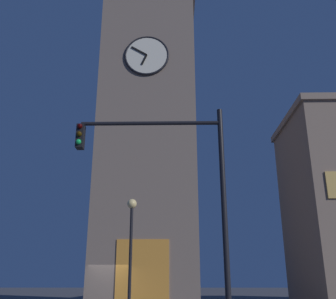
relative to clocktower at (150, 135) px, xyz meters
name	(u,v)px	position (x,y,z in m)	size (l,w,h in m)	color
clocktower	(150,135)	(0.00, 0.00, 0.00)	(7.51, 9.44, 31.31)	#75665B
traffic_signal_near	(176,178)	(-2.02, 17.70, -8.19)	(4.42, 0.41, 6.51)	black
street_lamp	(131,233)	(0.02, 10.75, -8.94)	(0.44, 0.44, 5.19)	black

